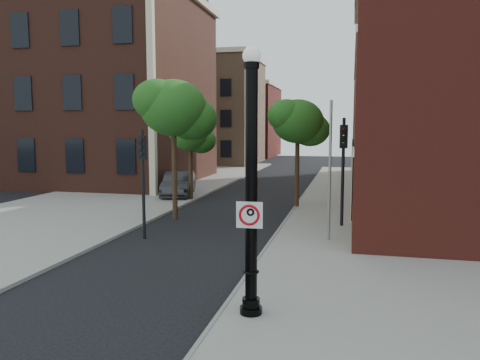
% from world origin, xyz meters
% --- Properties ---
extents(ground, '(120.00, 120.00, 0.00)m').
position_xyz_m(ground, '(0.00, 0.00, 0.00)').
color(ground, black).
rests_on(ground, ground).
extents(sidewalk_right, '(8.00, 60.00, 0.12)m').
position_xyz_m(sidewalk_right, '(6.00, 10.00, 0.06)').
color(sidewalk_right, gray).
rests_on(sidewalk_right, ground).
extents(sidewalk_left, '(10.00, 50.00, 0.12)m').
position_xyz_m(sidewalk_left, '(-9.00, 18.00, 0.06)').
color(sidewalk_left, gray).
rests_on(sidewalk_left, ground).
extents(curb_edge, '(0.10, 60.00, 0.14)m').
position_xyz_m(curb_edge, '(2.05, 10.00, 0.07)').
color(curb_edge, gray).
rests_on(curb_edge, ground).
extents(victorian_building, '(18.60, 14.60, 17.95)m').
position_xyz_m(victorian_building, '(-16.00, 23.97, 8.74)').
color(victorian_building, '#572C20').
rests_on(victorian_building, ground).
extents(bg_building_tan_a, '(12.00, 12.00, 12.00)m').
position_xyz_m(bg_building_tan_a, '(-12.00, 44.00, 6.00)').
color(bg_building_tan_a, '#967152').
rests_on(bg_building_tan_a, ground).
extents(bg_building_red, '(12.00, 12.00, 10.00)m').
position_xyz_m(bg_building_red, '(-12.00, 58.00, 5.00)').
color(bg_building_red, maroon).
rests_on(bg_building_red, ground).
extents(lamppost, '(0.52, 0.52, 6.10)m').
position_xyz_m(lamppost, '(2.76, 0.29, 2.82)').
color(lamppost, black).
rests_on(lamppost, ground).
extents(no_parking_sign, '(0.59, 0.08, 0.59)m').
position_xyz_m(no_parking_sign, '(2.75, 0.13, 2.45)').
color(no_parking_sign, white).
rests_on(no_parking_sign, ground).
extents(parked_car, '(2.70, 5.03, 1.58)m').
position_xyz_m(parked_car, '(-5.60, 17.65, 0.79)').
color(parked_car, '#2D2D32').
rests_on(parked_car, ground).
extents(traffic_signal_left, '(0.29, 0.36, 4.28)m').
position_xyz_m(traffic_signal_left, '(-2.92, 6.82, 2.88)').
color(traffic_signal_left, black).
rests_on(traffic_signal_left, ground).
extents(traffic_signal_right, '(0.35, 0.41, 4.74)m').
position_xyz_m(traffic_signal_right, '(4.57, 10.53, 3.20)').
color(traffic_signal_right, black).
rests_on(traffic_signal_right, ground).
extents(utility_pole, '(0.11, 0.11, 5.35)m').
position_xyz_m(utility_pole, '(4.14, 7.79, 2.67)').
color(utility_pole, '#999999').
rests_on(utility_pole, ground).
extents(street_tree_a, '(3.63, 3.28, 6.53)m').
position_xyz_m(street_tree_a, '(-3.09, 10.75, 5.16)').
color(street_tree_a, '#301E13').
rests_on(street_tree_a, ground).
extents(street_tree_b, '(2.72, 2.46, 4.90)m').
position_xyz_m(street_tree_b, '(-4.23, 16.18, 3.86)').
color(street_tree_b, '#301E13').
rests_on(street_tree_b, ground).
extents(street_tree_c, '(3.22, 2.91, 5.80)m').
position_xyz_m(street_tree_c, '(2.16, 15.07, 4.58)').
color(street_tree_c, '#301E13').
rests_on(street_tree_c, ground).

